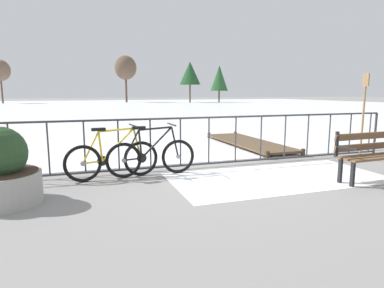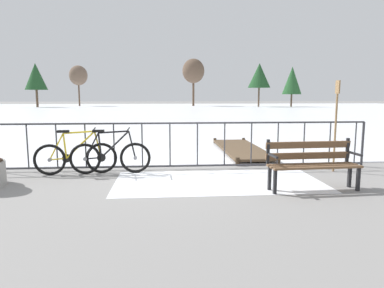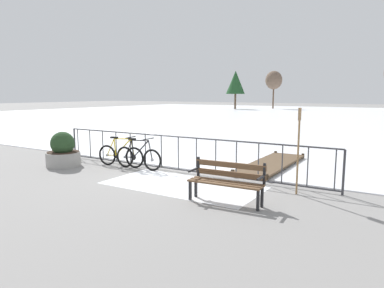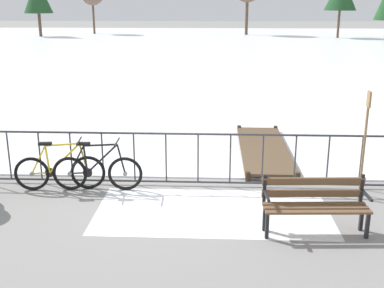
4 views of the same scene
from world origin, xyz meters
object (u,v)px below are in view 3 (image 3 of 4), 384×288
(park_bench, at_px, (227,179))
(oar_upright, at_px, (298,145))
(bicycle_second, at_px, (138,157))
(bicycle_near_railing, at_px, (121,155))
(planter_with_shrub, at_px, (63,152))

(park_bench, xyz_separation_m, oar_upright, (1.10, 1.38, 0.63))
(bicycle_second, bearing_deg, bicycle_near_railing, -179.30)
(bicycle_second, xyz_separation_m, park_bench, (3.76, -1.55, 0.14))
(bicycle_near_railing, height_order, oar_upright, oar_upright)
(bicycle_near_railing, xyz_separation_m, oar_upright, (5.58, -0.16, 0.77))
(bicycle_second, bearing_deg, planter_with_shrub, -158.82)
(bicycle_second, relative_size, planter_with_shrub, 1.55)
(bicycle_second, relative_size, park_bench, 1.05)
(planter_with_shrub, xyz_separation_m, oar_upright, (7.20, 0.73, 0.68))
(bicycle_near_railing, relative_size, bicycle_second, 1.00)
(oar_upright, bearing_deg, park_bench, -128.53)
(bicycle_near_railing, bearing_deg, bicycle_second, 0.70)
(bicycle_second, bearing_deg, park_bench, -22.43)
(planter_with_shrub, bearing_deg, bicycle_second, 21.18)
(bicycle_near_railing, distance_m, oar_upright, 5.64)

